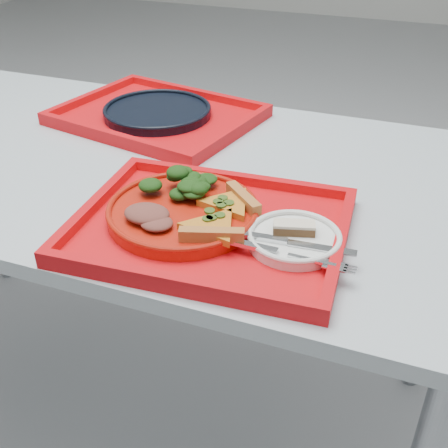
{
  "coord_description": "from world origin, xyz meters",
  "views": [
    {
      "loc": [
        0.62,
        -0.95,
        1.28
      ],
      "look_at": [
        0.34,
        -0.22,
        0.78
      ],
      "focal_mm": 45.0,
      "sensor_mm": 36.0,
      "label": 1
    }
  ],
  "objects_px": {
    "tray_main": "(210,230)",
    "tray_far": "(158,118)",
    "dessert_bar": "(294,228)",
    "navy_plate": "(157,113)",
    "dinner_plate": "(183,213)"
  },
  "relations": [
    {
      "from": "tray_main",
      "to": "navy_plate",
      "type": "distance_m",
      "value": 0.52
    },
    {
      "from": "tray_main",
      "to": "dessert_bar",
      "type": "relative_size",
      "value": 6.27
    },
    {
      "from": "tray_main",
      "to": "navy_plate",
      "type": "relative_size",
      "value": 1.73
    },
    {
      "from": "tray_main",
      "to": "dinner_plate",
      "type": "distance_m",
      "value": 0.06
    },
    {
      "from": "tray_main",
      "to": "tray_far",
      "type": "relative_size",
      "value": 1.0
    },
    {
      "from": "dinner_plate",
      "to": "navy_plate",
      "type": "bearing_deg",
      "value": 121.67
    },
    {
      "from": "dinner_plate",
      "to": "navy_plate",
      "type": "relative_size",
      "value": 1.0
    },
    {
      "from": "navy_plate",
      "to": "dessert_bar",
      "type": "relative_size",
      "value": 3.62
    },
    {
      "from": "tray_far",
      "to": "tray_main",
      "type": "bearing_deg",
      "value": -42.32
    },
    {
      "from": "dessert_bar",
      "to": "tray_far",
      "type": "bearing_deg",
      "value": 121.7
    },
    {
      "from": "navy_plate",
      "to": "tray_main",
      "type": "bearing_deg",
      "value": -53.76
    },
    {
      "from": "tray_far",
      "to": "dinner_plate",
      "type": "height_order",
      "value": "dinner_plate"
    },
    {
      "from": "tray_far",
      "to": "dessert_bar",
      "type": "xyz_separation_m",
      "value": [
        0.45,
        -0.41,
        0.03
      ]
    },
    {
      "from": "tray_main",
      "to": "navy_plate",
      "type": "height_order",
      "value": "navy_plate"
    },
    {
      "from": "tray_far",
      "to": "dinner_plate",
      "type": "relative_size",
      "value": 1.73
    }
  ]
}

